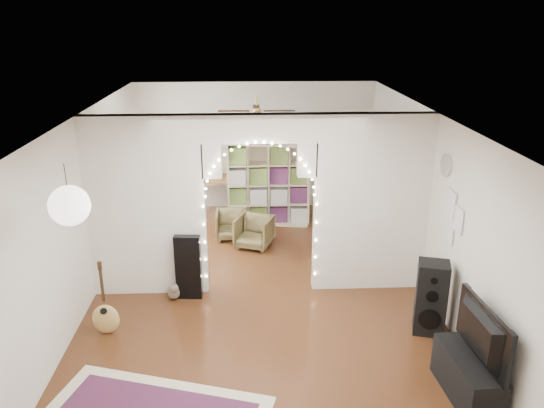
{
  "coord_description": "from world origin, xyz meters",
  "views": [
    {
      "loc": [
        -0.17,
        -7.31,
        3.99
      ],
      "look_at": [
        0.19,
        0.3,
        1.27
      ],
      "focal_mm": 35.0,
      "sensor_mm": 36.0,
      "label": 1
    }
  ],
  "objects_px": {
    "dining_chair_right": "(231,225)",
    "dining_chair_left": "(254,232)",
    "bookcase": "(268,183)",
    "acoustic_guitar": "(105,308)",
    "dining_table": "(216,180)",
    "media_console": "(467,377)",
    "floor_speaker": "(431,298)"
  },
  "relations": [
    {
      "from": "floor_speaker",
      "to": "dining_chair_right",
      "type": "xyz_separation_m",
      "value": [
        -2.7,
        3.28,
        -0.23
      ]
    },
    {
      "from": "media_console",
      "to": "dining_table",
      "type": "relative_size",
      "value": 0.76
    },
    {
      "from": "dining_chair_left",
      "to": "floor_speaker",
      "type": "bearing_deg",
      "value": -30.33
    },
    {
      "from": "dining_chair_left",
      "to": "media_console",
      "type": "bearing_deg",
      "value": -40.06
    },
    {
      "from": "dining_table",
      "to": "bookcase",
      "type": "bearing_deg",
      "value": -44.91
    },
    {
      "from": "floor_speaker",
      "to": "dining_chair_left",
      "type": "height_order",
      "value": "floor_speaker"
    },
    {
      "from": "floor_speaker",
      "to": "dining_chair_right",
      "type": "distance_m",
      "value": 4.25
    },
    {
      "from": "acoustic_guitar",
      "to": "dining_table",
      "type": "xyz_separation_m",
      "value": [
        1.21,
        4.66,
        0.29
      ]
    },
    {
      "from": "acoustic_guitar",
      "to": "media_console",
      "type": "height_order",
      "value": "acoustic_guitar"
    },
    {
      "from": "dining_chair_right",
      "to": "bookcase",
      "type": "bearing_deg",
      "value": 46.6
    },
    {
      "from": "acoustic_guitar",
      "to": "bookcase",
      "type": "height_order",
      "value": "bookcase"
    },
    {
      "from": "floor_speaker",
      "to": "acoustic_guitar",
      "type": "bearing_deg",
      "value": -165.76
    },
    {
      "from": "dining_chair_right",
      "to": "dining_chair_left",
      "type": "bearing_deg",
      "value": -44.59
    },
    {
      "from": "acoustic_guitar",
      "to": "dining_table",
      "type": "relative_size",
      "value": 0.67
    },
    {
      "from": "bookcase",
      "to": "media_console",
      "type": "bearing_deg",
      "value": -59.68
    },
    {
      "from": "media_console",
      "to": "dining_chair_left",
      "type": "height_order",
      "value": "dining_chair_left"
    },
    {
      "from": "bookcase",
      "to": "dining_chair_left",
      "type": "relative_size",
      "value": 2.65
    },
    {
      "from": "acoustic_guitar",
      "to": "dining_chair_right",
      "type": "height_order",
      "value": "acoustic_guitar"
    },
    {
      "from": "dining_chair_left",
      "to": "dining_chair_right",
      "type": "relative_size",
      "value": 1.07
    },
    {
      "from": "acoustic_guitar",
      "to": "media_console",
      "type": "bearing_deg",
      "value": -34.32
    },
    {
      "from": "acoustic_guitar",
      "to": "dining_table",
      "type": "distance_m",
      "value": 4.83
    },
    {
      "from": "dining_table",
      "to": "dining_chair_left",
      "type": "xyz_separation_m",
      "value": [
        0.78,
        -1.95,
        -0.4
      ]
    },
    {
      "from": "dining_chair_left",
      "to": "dining_table",
      "type": "bearing_deg",
      "value": 133.04
    },
    {
      "from": "floor_speaker",
      "to": "dining_chair_left",
      "type": "xyz_separation_m",
      "value": [
        -2.27,
        2.86,
        -0.22
      ]
    },
    {
      "from": "acoustic_guitar",
      "to": "bookcase",
      "type": "distance_m",
      "value": 4.55
    },
    {
      "from": "floor_speaker",
      "to": "media_console",
      "type": "distance_m",
      "value": 1.31
    },
    {
      "from": "bookcase",
      "to": "floor_speaker",
      "type": "bearing_deg",
      "value": -54.01
    },
    {
      "from": "media_console",
      "to": "bookcase",
      "type": "bearing_deg",
      "value": 106.41
    },
    {
      "from": "dining_table",
      "to": "acoustic_guitar",
      "type": "bearing_deg",
      "value": -114.52
    },
    {
      "from": "bookcase",
      "to": "acoustic_guitar",
      "type": "bearing_deg",
      "value": -110.42
    },
    {
      "from": "acoustic_guitar",
      "to": "dining_chair_left",
      "type": "bearing_deg",
      "value": 37.92
    },
    {
      "from": "media_console",
      "to": "dining_chair_right",
      "type": "height_order",
      "value": "dining_chair_right"
    }
  ]
}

